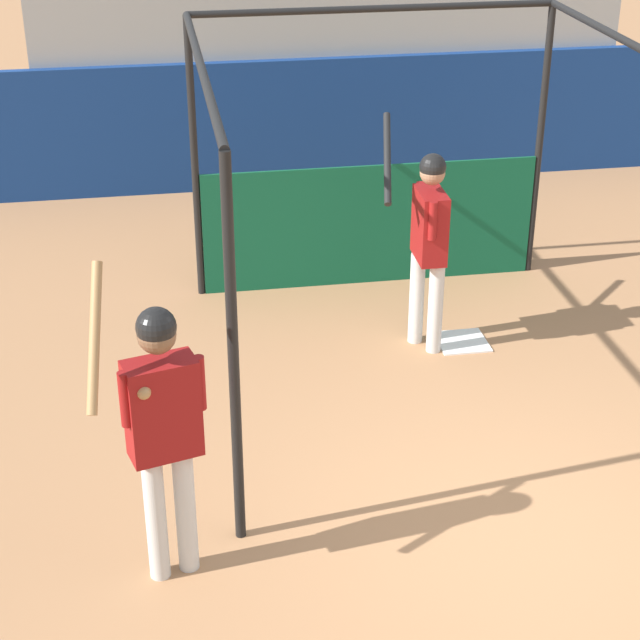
% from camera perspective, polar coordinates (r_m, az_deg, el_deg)
% --- Properties ---
extents(ground_plane, '(60.00, 60.00, 0.00)m').
position_cam_1_polar(ground_plane, '(7.33, 10.93, -11.62)').
color(ground_plane, '#A8754C').
extents(outfield_wall, '(24.00, 0.12, 1.55)m').
position_cam_1_polar(outfield_wall, '(13.16, 0.81, 10.53)').
color(outfield_wall, navy).
rests_on(outfield_wall, ground).
extents(bleacher_section, '(7.05, 2.40, 2.83)m').
position_cam_1_polar(bleacher_section, '(14.20, -0.11, 14.43)').
color(bleacher_section, '#9E9E99').
rests_on(bleacher_section, ground).
extents(batting_cage, '(3.40, 3.87, 2.70)m').
position_cam_1_polar(batting_cage, '(9.60, 3.66, 6.77)').
color(batting_cage, black).
rests_on(batting_cage, ground).
extents(home_plate, '(0.44, 0.44, 0.02)m').
position_cam_1_polar(home_plate, '(9.63, 7.58, -1.15)').
color(home_plate, white).
rests_on(home_plate, ground).
extents(player_batter, '(0.55, 0.93, 1.96)m').
position_cam_1_polar(player_batter, '(9.09, 5.78, 4.64)').
color(player_batter, silver).
rests_on(player_batter, ground).
extents(player_waiting, '(0.68, 0.54, 2.13)m').
position_cam_1_polar(player_waiting, '(6.38, -8.44, -5.26)').
color(player_waiting, silver).
rests_on(player_waiting, ground).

